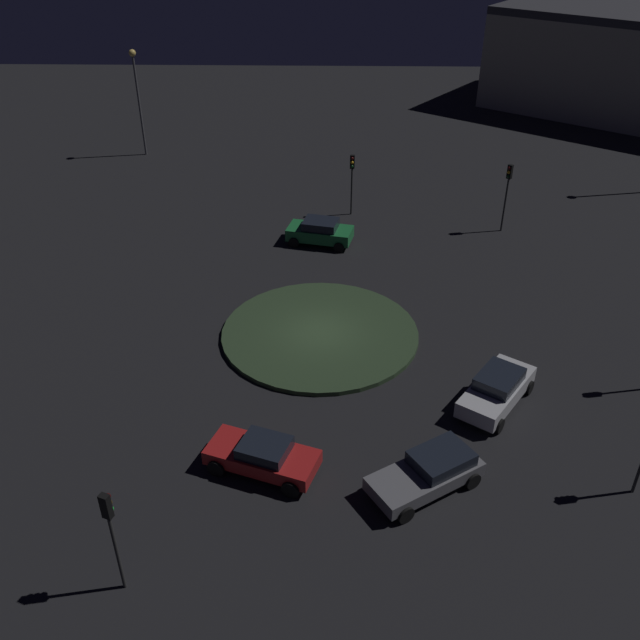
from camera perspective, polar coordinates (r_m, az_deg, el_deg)
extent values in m
plane|color=black|center=(34.83, 0.00, -1.26)|extent=(118.05, 118.05, 0.00)
cylinder|color=#2D4228|center=(34.76, 0.00, -1.10)|extent=(9.87, 9.87, 0.24)
cube|color=silver|center=(31.03, 14.32, -5.71)|extent=(4.01, 4.64, 0.74)
cube|color=black|center=(30.71, 14.54, -4.70)|extent=(2.51, 2.64, 0.54)
cylinder|color=black|center=(29.86, 14.53, -8.42)|extent=(0.55, 0.65, 0.65)
cylinder|color=black|center=(30.33, 11.45, -7.20)|extent=(0.55, 0.65, 0.65)
cylinder|color=black|center=(32.26, 16.84, -5.33)|extent=(0.55, 0.65, 0.65)
cylinder|color=black|center=(32.69, 13.95, -4.25)|extent=(0.55, 0.65, 0.65)
cube|color=#1E7238|center=(43.55, -0.01, 7.16)|extent=(4.30, 2.70, 0.73)
cube|color=black|center=(43.28, 0.05, 7.89)|extent=(2.38, 2.06, 0.52)
cylinder|color=black|center=(44.23, 2.10, 7.03)|extent=(0.67, 0.36, 0.64)
cylinder|color=black|center=(42.60, 1.56, 5.99)|extent=(0.67, 0.36, 0.64)
cylinder|color=black|center=(44.86, -1.51, 7.42)|extent=(0.67, 0.36, 0.64)
cylinder|color=black|center=(43.25, -2.17, 6.40)|extent=(0.67, 0.36, 0.64)
cube|color=red|center=(27.19, -4.77, -11.18)|extent=(4.63, 3.10, 0.60)
cube|color=black|center=(26.79, -4.59, -10.43)|extent=(2.25, 2.08, 0.46)
cylinder|color=black|center=(27.39, -8.53, -11.97)|extent=(0.74, 0.44, 0.71)
cylinder|color=black|center=(28.50, -6.84, -9.65)|extent=(0.74, 0.44, 0.71)
cylinder|color=black|center=(26.36, -2.44, -13.75)|extent=(0.74, 0.44, 0.71)
cylinder|color=black|center=(27.52, -0.98, -11.25)|extent=(0.74, 0.44, 0.71)
cube|color=slate|center=(26.72, 8.62, -12.59)|extent=(4.67, 3.90, 0.56)
cube|color=black|center=(26.71, 9.96, -11.15)|extent=(2.72, 2.55, 0.51)
cylinder|color=black|center=(25.72, 7.05, -15.62)|extent=(0.69, 0.55, 0.67)
cylinder|color=black|center=(26.69, 4.61, -13.17)|extent=(0.69, 0.55, 0.67)
cylinder|color=black|center=(27.27, 12.45, -12.80)|extent=(0.69, 0.55, 0.67)
cylinder|color=black|center=(28.18, 9.93, -10.63)|extent=(0.69, 0.55, 0.67)
cylinder|color=#2D2D2D|center=(47.30, 2.62, 10.52)|extent=(0.12, 0.12, 3.26)
cube|color=black|center=(46.55, 2.68, 12.89)|extent=(0.32, 0.25, 0.90)
sphere|color=#3F0C0C|center=(46.33, 2.67, 13.14)|extent=(0.20, 0.20, 0.20)
sphere|color=yellow|center=(46.42, 2.66, 12.83)|extent=(0.20, 0.20, 0.20)
sphere|color=#0F3819|center=(46.51, 2.65, 12.52)|extent=(0.20, 0.20, 0.20)
cylinder|color=#2D2D2D|center=(23.65, -16.36, -17.94)|extent=(0.12, 0.12, 3.30)
cube|color=black|center=(22.12, -17.21, -14.44)|extent=(0.36, 0.32, 0.90)
sphere|color=#3F0C0C|center=(22.00, -17.09, -13.72)|extent=(0.20, 0.20, 0.20)
sphere|color=#4C380F|center=(22.19, -16.98, -14.20)|extent=(0.20, 0.20, 0.20)
sphere|color=#1EE53F|center=(22.38, -16.86, -14.68)|extent=(0.20, 0.20, 0.20)
cylinder|color=#2D2D2D|center=(46.30, 14.96, 9.12)|extent=(0.12, 0.12, 3.57)
cube|color=black|center=(45.49, 15.36, 11.69)|extent=(0.37, 0.37, 0.90)
sphere|color=#3F0C0C|center=(45.28, 15.32, 11.97)|extent=(0.20, 0.20, 0.20)
sphere|color=yellow|center=(45.37, 15.27, 11.65)|extent=(0.20, 0.20, 0.20)
sphere|color=#0F3819|center=(45.46, 15.22, 11.34)|extent=(0.20, 0.20, 0.20)
cylinder|color=#4C4C51|center=(59.75, -14.62, 16.63)|extent=(0.18, 0.18, 7.87)
sphere|color=#F9D166|center=(58.82, -15.20, 20.45)|extent=(0.54, 0.54, 0.54)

